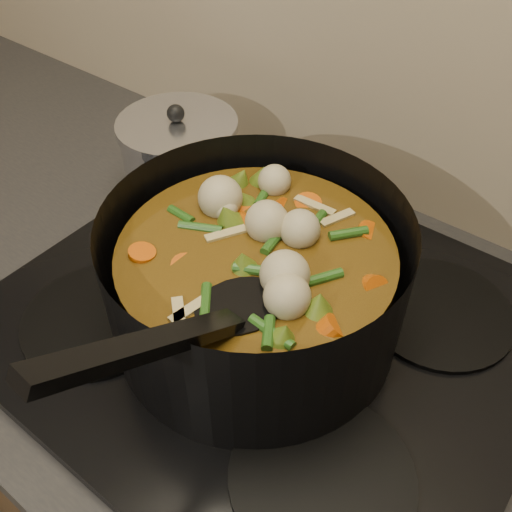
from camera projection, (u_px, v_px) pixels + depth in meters
The scene contains 4 objects.
counter at pixel (265, 489), 1.02m from camera, with size 2.64×0.64×0.91m.
stovetop at pixel (269, 321), 0.70m from camera, with size 0.62×0.54×0.03m.
stockpot at pixel (256, 282), 0.63m from camera, with size 0.40×0.48×0.24m.
saucepan at pixel (180, 156), 0.83m from camera, with size 0.17×0.17×0.14m.
Camera 1 is at (0.26, 1.57, 1.46)m, focal length 40.00 mm.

